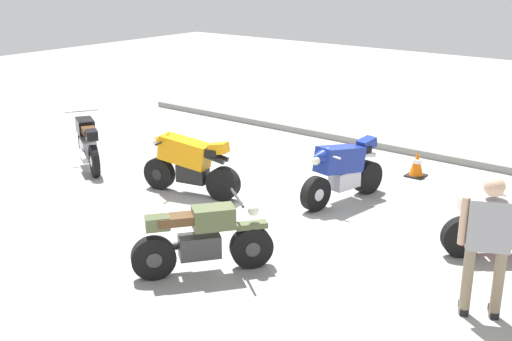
% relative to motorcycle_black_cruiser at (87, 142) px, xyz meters
% --- Properties ---
extents(ground_plane, '(40.00, 40.00, 0.00)m').
position_rel_motorcycle_black_cruiser_xyz_m(ground_plane, '(4.02, 0.36, -0.52)').
color(ground_plane, '#9E9E99').
extents(curb_edge, '(14.00, 0.30, 0.15)m').
position_rel_motorcycle_black_cruiser_xyz_m(curb_edge, '(4.02, 4.96, -0.45)').
color(curb_edge, gray).
rests_on(curb_edge, ground).
extents(motorcycle_black_cruiser, '(1.89, 1.11, 1.09)m').
position_rel_motorcycle_black_cruiser_xyz_m(motorcycle_black_cruiser, '(0.00, 0.00, 0.00)').
color(motorcycle_black_cruiser, black).
rests_on(motorcycle_black_cruiser, ground).
extents(motorcycle_blue_sportbike, '(0.75, 1.95, 1.14)m').
position_rel_motorcycle_black_cruiser_xyz_m(motorcycle_blue_sportbike, '(5.17, 1.49, 0.07)').
color(motorcycle_blue_sportbike, black).
rests_on(motorcycle_blue_sportbike, ground).
extents(motorcycle_olive_vintage, '(1.32, 1.64, 1.07)m').
position_rel_motorcycle_black_cruiser_xyz_m(motorcycle_olive_vintage, '(5.07, -2.04, -0.03)').
color(motorcycle_olive_vintage, black).
rests_on(motorcycle_olive_vintage, ground).
extents(motorcycle_orange_sportbike, '(1.95, 0.77, 1.14)m').
position_rel_motorcycle_black_cruiser_xyz_m(motorcycle_orange_sportbike, '(2.80, 0.10, 0.07)').
color(motorcycle_orange_sportbike, black).
rests_on(motorcycle_orange_sportbike, ground).
extents(motorcycle_cream_vintage, '(1.57, 1.41, 1.07)m').
position_rel_motorcycle_black_cruiser_xyz_m(motorcycle_cream_vintage, '(8.17, 1.07, -0.03)').
color(motorcycle_cream_vintage, black).
rests_on(motorcycle_cream_vintage, ground).
extents(person_in_gray_shirt, '(0.65, 0.47, 1.78)m').
position_rel_motorcycle_black_cruiser_xyz_m(person_in_gray_shirt, '(8.45, -0.81, 0.51)').
color(person_in_gray_shirt, gray).
rests_on(person_in_gray_shirt, ground).
extents(traffic_cone, '(0.36, 0.36, 0.53)m').
position_rel_motorcycle_black_cruiser_xyz_m(traffic_cone, '(5.64, 3.58, -0.26)').
color(traffic_cone, black).
rests_on(traffic_cone, ground).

